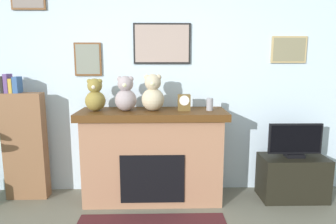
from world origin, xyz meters
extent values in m
cube|color=silver|center=(0.00, 2.00, 1.30)|extent=(5.20, 0.12, 2.60)
cube|color=black|center=(0.15, 1.93, 1.79)|extent=(0.66, 0.02, 0.46)
cube|color=gray|center=(0.15, 1.91, 1.79)|extent=(0.62, 0.00, 0.42)
cube|color=brown|center=(-0.71, 1.93, 1.61)|extent=(0.31, 0.02, 0.38)
cube|color=slate|center=(-0.71, 1.91, 1.61)|extent=(0.27, 0.00, 0.34)
cube|color=tan|center=(1.63, 1.93, 1.72)|extent=(0.42, 0.02, 0.31)
cube|color=#7A7456|center=(1.63, 1.91, 1.72)|extent=(0.38, 0.00, 0.27)
cube|color=#986A4E|center=(0.04, 1.68, 0.48)|extent=(1.52, 0.53, 0.96)
cube|color=#4D2D12|center=(0.04, 1.68, 1.00)|extent=(1.64, 0.59, 0.08)
cube|color=black|center=(0.04, 1.41, 0.35)|extent=(0.68, 0.02, 0.53)
cube|color=brown|center=(-1.43, 1.74, 0.62)|extent=(0.46, 0.16, 1.24)
cube|color=black|center=(-1.61, 1.74, 1.33)|extent=(0.03, 0.13, 0.19)
cube|color=#583B76|center=(-1.56, 1.74, 1.34)|extent=(0.04, 0.13, 0.21)
cube|color=gold|center=(-1.51, 1.74, 1.32)|extent=(0.04, 0.13, 0.16)
cube|color=#2E5188|center=(-1.46, 1.74, 1.33)|extent=(0.06, 0.13, 0.18)
cube|color=black|center=(1.65, 1.64, 0.25)|extent=(0.74, 0.40, 0.50)
cube|color=black|center=(1.65, 1.64, 0.52)|extent=(0.20, 0.14, 0.04)
cube|color=black|center=(1.65, 1.64, 0.72)|extent=(0.61, 0.03, 0.35)
cube|color=black|center=(1.65, 1.62, 0.72)|extent=(0.57, 0.00, 0.31)
cylinder|color=gray|center=(0.67, 1.66, 1.11)|extent=(0.07, 0.07, 0.14)
cube|color=brown|center=(0.39, 1.66, 1.13)|extent=(0.14, 0.10, 0.18)
cylinder|color=white|center=(0.39, 1.60, 1.16)|extent=(0.11, 0.01, 0.11)
sphere|color=olive|center=(-0.59, 1.66, 1.15)|extent=(0.22, 0.22, 0.22)
sphere|color=olive|center=(-0.59, 1.66, 1.32)|extent=(0.16, 0.16, 0.16)
sphere|color=olive|center=(-0.64, 1.66, 1.37)|extent=(0.06, 0.06, 0.06)
sphere|color=olive|center=(-0.53, 1.66, 1.37)|extent=(0.06, 0.06, 0.06)
sphere|color=beige|center=(-0.59, 1.59, 1.31)|extent=(0.05, 0.05, 0.05)
sphere|color=gray|center=(-0.26, 1.66, 1.16)|extent=(0.24, 0.24, 0.24)
sphere|color=gray|center=(-0.26, 1.66, 1.34)|extent=(0.17, 0.17, 0.17)
sphere|color=gray|center=(-0.32, 1.66, 1.40)|extent=(0.06, 0.06, 0.06)
sphere|color=gray|center=(-0.19, 1.66, 1.40)|extent=(0.06, 0.06, 0.06)
sphere|color=beige|center=(-0.26, 1.59, 1.33)|extent=(0.05, 0.05, 0.05)
sphere|color=#BBAB8C|center=(0.04, 1.66, 1.17)|extent=(0.25, 0.25, 0.25)
sphere|color=#BBAB8C|center=(0.04, 1.66, 1.36)|extent=(0.18, 0.18, 0.18)
sphere|color=#BBAB8C|center=(-0.02, 1.66, 1.41)|extent=(0.06, 0.06, 0.06)
sphere|color=#BBAB8C|center=(0.11, 1.66, 1.41)|extent=(0.06, 0.06, 0.06)
sphere|color=beige|center=(0.04, 1.58, 1.35)|extent=(0.05, 0.05, 0.05)
camera|label=1|loc=(0.13, -1.59, 1.59)|focal=31.76mm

